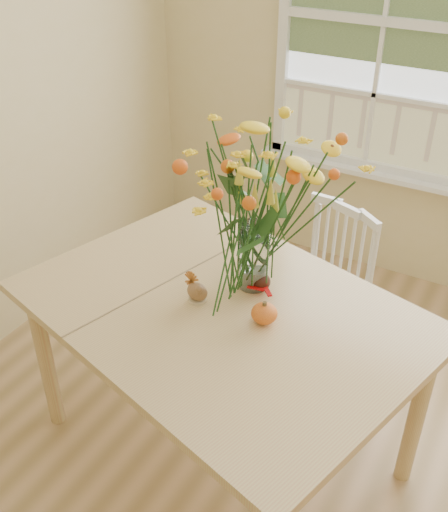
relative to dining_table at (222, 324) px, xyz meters
The scene contains 6 objects.
dining_table is the anchor object (origin of this frame).
windsor_chair 0.83m from the dining_table, 78.37° to the left, with size 0.51×0.50×0.88m.
flower_vase 0.54m from the dining_table, 77.42° to the left, with size 0.58×0.58×0.69m.
pumpkin 0.23m from the dining_table, ahead, with size 0.10×0.10×0.08m, color #CF4D18.
turkey_figurine 0.17m from the dining_table, 169.74° to the right, with size 0.10×0.07×0.11m.
dark_gourd 0.23m from the dining_table, 64.32° to the left, with size 0.13×0.11×0.07m.
Camera 1 is at (0.37, -1.13, 2.24)m, focal length 42.00 mm.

